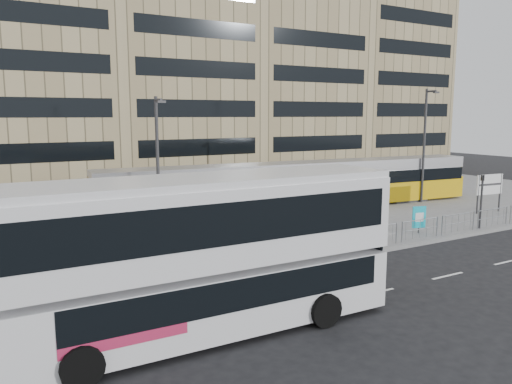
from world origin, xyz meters
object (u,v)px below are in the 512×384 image
station_sign (490,186)px  lamp_post_east (425,141)px  pedestrian (341,214)px  double_decker_bus (203,251)px  tram (300,186)px  traffic_light_west (180,232)px  ad_panel (419,218)px  traffic_light_east (482,195)px  lamp_post_west (158,159)px

station_sign → lamp_post_east: size_ratio=0.31×
station_sign → lamp_post_east: lamp_post_east is taller
station_sign → pedestrian: 11.68m
double_decker_bus → pedestrian: 15.15m
tram → traffic_light_west: (-12.76, -10.20, 0.34)m
traffic_light_west → tram: bearing=35.0°
ad_panel → traffic_light_east: traffic_light_east is taller
ad_panel → lamp_post_west: 14.62m
lamp_post_west → tram: bearing=11.1°
double_decker_bus → lamp_post_west: size_ratio=1.62×
pedestrian → lamp_post_west: size_ratio=0.22×
station_sign → lamp_post_west: 21.79m
tram → pedestrian: (-1.39, -6.15, -0.80)m
ad_panel → tram: bearing=114.9°
station_sign → pedestrian: bearing=-179.8°
ad_panel → pedestrian: size_ratio=0.91×
traffic_light_west → traffic_light_east: (18.29, 0.10, 0.00)m
station_sign → traffic_light_west: bearing=-166.9°
traffic_light_east → lamp_post_east: bearing=72.4°
tram → double_decker_bus: bearing=-127.8°
traffic_light_west → lamp_post_east: size_ratio=0.37×
pedestrian → traffic_light_east: traffic_light_east is taller
tram → lamp_post_west: 11.31m
ad_panel → traffic_light_east: 4.22m
tram → traffic_light_west: size_ratio=8.97×
tram → lamp_post_west: lamp_post_west is taller
double_decker_bus → ad_panel: size_ratio=8.01×
station_sign → traffic_light_west: (-22.95, -2.88, 0.19)m
traffic_light_west → traffic_light_east: size_ratio=1.00×
double_decker_bus → traffic_light_east: 19.86m
double_decker_bus → lamp_post_east: (23.24, 12.39, 2.09)m
double_decker_bus → station_sign: size_ratio=4.71×
traffic_light_west → double_decker_bus: bearing=-106.4°
station_sign → lamp_post_east: (-0.73, 4.99, 2.77)m
tram → pedestrian: 6.35m
station_sign → double_decker_bus: bearing=-156.9°
double_decker_bus → tram: double_decker_bus is taller
ad_panel → traffic_light_west: 14.39m
ad_panel → traffic_light_west: bearing=-160.7°
double_decker_bus → station_sign: 25.10m
tram → station_sign: bearing=-30.3°
traffic_light_east → lamp_post_east: (3.93, 7.77, 2.57)m
lamp_post_east → traffic_light_east: bearing=-116.8°
pedestrian → traffic_light_east: 8.06m
tram → station_sign: tram is taller
station_sign → lamp_post_east: bearing=104.3°
station_sign → traffic_light_east: traffic_light_east is taller
tram → lamp_post_east: bearing=-8.5°
station_sign → lamp_post_west: size_ratio=0.35×
station_sign → traffic_light_east: bearing=-143.2°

